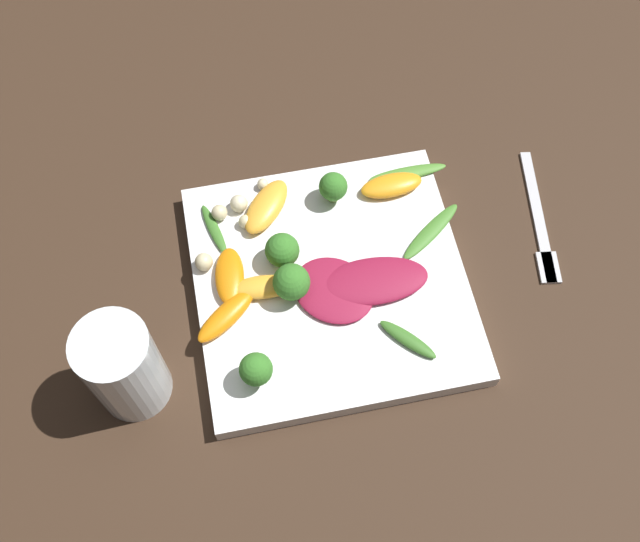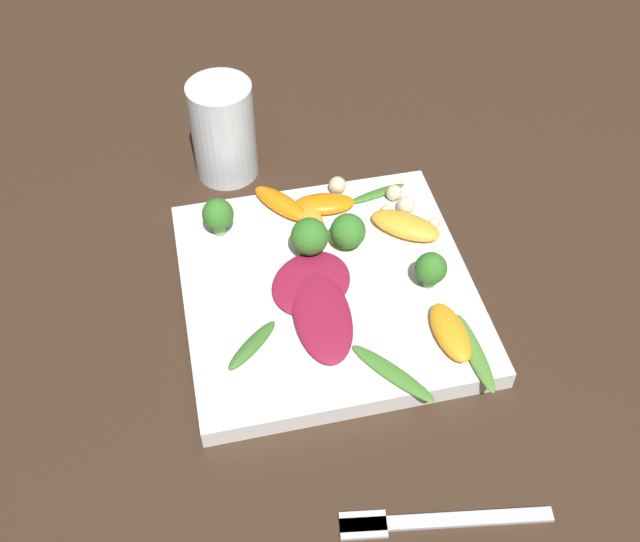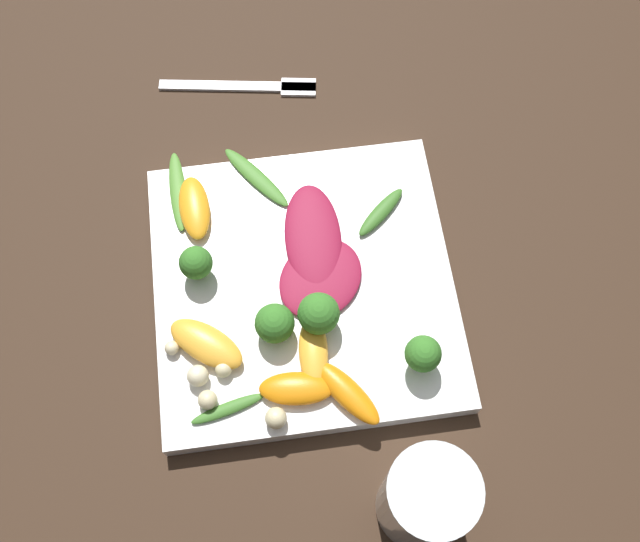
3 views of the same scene
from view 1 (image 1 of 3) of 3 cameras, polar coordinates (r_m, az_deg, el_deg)
The scene contains 24 objects.
ground_plane at distance 0.76m, azimuth 0.78°, elevation -1.25°, with size 2.40×2.40×0.00m, color #382619.
plate at distance 0.75m, azimuth 0.79°, elevation -0.91°, with size 0.27×0.27×0.02m.
drinking_glass at distance 0.69m, azimuth -14.75°, elevation -7.10°, with size 0.07×0.07×0.11m.
fork at distance 0.82m, azimuth 16.50°, elevation 3.06°, with size 0.04×0.16×0.01m.
radicchio_leaf_0 at distance 0.73m, azimuth 4.09°, elevation -0.76°, with size 0.11×0.06×0.01m.
radicchio_leaf_1 at distance 0.73m, azimuth 0.71°, elevation -1.53°, with size 0.11×0.11×0.01m.
orange_segment_0 at distance 0.79m, azimuth 5.46°, elevation 6.52°, with size 0.07×0.03×0.01m.
orange_segment_1 at distance 0.77m, azimuth -4.11°, elevation 4.92°, with size 0.07×0.07×0.02m.
orange_segment_2 at distance 0.73m, azimuth -4.39°, elevation -1.05°, with size 0.06×0.03×0.01m.
orange_segment_3 at distance 0.72m, azimuth -7.17°, elevation -3.40°, with size 0.07×0.06×0.01m.
orange_segment_4 at distance 0.74m, azimuth -6.91°, elevation -0.39°, with size 0.04×0.07×0.01m.
broccoli_floret_0 at distance 0.68m, azimuth -4.90°, elevation -7.51°, with size 0.03×0.03×0.04m.
broccoli_floret_1 at distance 0.77m, azimuth 1.01°, elevation 6.42°, with size 0.03×0.03×0.04m.
broccoli_floret_2 at distance 0.73m, azimuth -2.90°, elevation 1.58°, with size 0.03×0.03×0.04m.
broccoli_floret_3 at distance 0.71m, azimuth -2.18°, elevation -0.89°, with size 0.04×0.04×0.04m.
arugula_sprig_0 at distance 0.80m, azimuth 6.70°, elevation 7.44°, with size 0.08×0.02×0.01m.
arugula_sprig_1 at distance 0.77m, azimuth -8.07°, elevation 3.15°, with size 0.03×0.06×0.01m.
arugula_sprig_2 at distance 0.71m, azimuth 6.71°, elevation -5.20°, with size 0.05×0.06×0.01m.
arugula_sprig_3 at distance 0.77m, azimuth 8.45°, elevation 3.01°, with size 0.08×0.06×0.01m.
macadamia_nut_0 at distance 0.77m, azimuth -6.20°, elevation 5.14°, with size 0.02×0.02×0.02m.
macadamia_nut_1 at distance 0.79m, azimuth -4.37°, elevation 6.62°, with size 0.01×0.01×0.01m.
macadamia_nut_2 at distance 0.77m, azimuth -5.70°, elevation 3.77°, with size 0.01×0.01×0.01m.
macadamia_nut_3 at distance 0.75m, azimuth -8.84°, elevation 0.69°, with size 0.02×0.02×0.02m.
macadamia_nut_4 at distance 0.77m, azimuth -7.67°, elevation 4.43°, with size 0.02×0.02×0.02m.
Camera 1 is at (0.08, 0.32, 0.68)m, focal length 42.00 mm.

